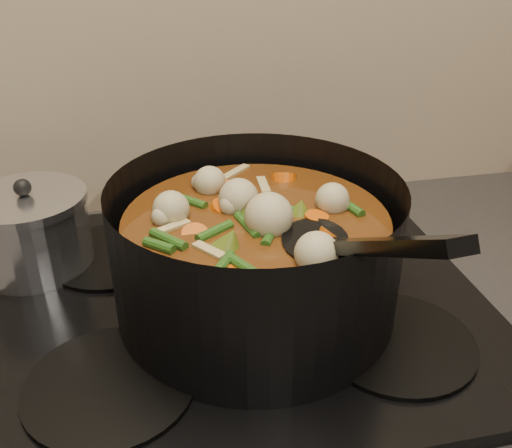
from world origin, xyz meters
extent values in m
cube|color=black|center=(0.00, 1.93, 0.89)|extent=(2.64, 0.64, 0.05)
cube|color=black|center=(0.00, 1.93, 0.92)|extent=(0.62, 0.54, 0.02)
cylinder|color=black|center=(-0.16, 1.80, 0.93)|extent=(0.18, 0.18, 0.01)
cylinder|color=black|center=(0.16, 1.80, 0.93)|extent=(0.18, 0.18, 0.01)
cylinder|color=black|center=(-0.16, 2.06, 0.93)|extent=(0.18, 0.18, 0.01)
cylinder|color=black|center=(0.16, 2.06, 0.93)|extent=(0.18, 0.18, 0.01)
cylinder|color=black|center=(0.02, 1.90, 1.01)|extent=(0.37, 0.37, 0.17)
cylinder|color=black|center=(0.02, 1.90, 0.94)|extent=(0.33, 0.33, 0.01)
cylinder|color=#55280E|center=(0.02, 1.90, 1.00)|extent=(0.31, 0.31, 0.12)
cylinder|color=#D05009|center=(0.06, 1.90, 1.05)|extent=(0.03, 0.04, 0.03)
cylinder|color=#D05009|center=(0.07, 1.96, 1.05)|extent=(0.05, 0.04, 0.03)
cylinder|color=#D05009|center=(0.00, 2.02, 1.05)|extent=(0.05, 0.05, 0.03)
cylinder|color=#D05009|center=(-0.04, 1.94, 1.05)|extent=(0.04, 0.04, 0.03)
cylinder|color=#D05009|center=(-0.08, 1.87, 1.05)|extent=(0.04, 0.04, 0.03)
cylinder|color=#D05009|center=(0.00, 1.86, 1.05)|extent=(0.05, 0.05, 0.03)
cylinder|color=#D05009|center=(0.05, 1.83, 1.05)|extent=(0.04, 0.04, 0.03)
cylinder|color=#D05009|center=(0.13, 1.87, 1.05)|extent=(0.04, 0.04, 0.03)
cylinder|color=#D05009|center=(0.07, 1.93, 1.05)|extent=(0.05, 0.05, 0.03)
cylinder|color=#D05009|center=(0.03, 2.00, 1.05)|extent=(0.04, 0.05, 0.03)
cylinder|color=#D05009|center=(-0.01, 1.94, 1.05)|extent=(0.04, 0.03, 0.03)
cylinder|color=#D05009|center=(-0.06, 1.90, 1.05)|extent=(0.04, 0.05, 0.03)
cylinder|color=#D05009|center=(-0.06, 1.82, 1.05)|extent=(0.05, 0.05, 0.03)
sphere|color=tan|center=(0.09, 1.90, 1.07)|extent=(0.05, 0.05, 0.05)
sphere|color=tan|center=(0.03, 1.97, 1.07)|extent=(0.05, 0.05, 0.05)
sphere|color=tan|center=(-0.05, 1.92, 1.07)|extent=(0.05, 0.05, 0.05)
sphere|color=tan|center=(-0.01, 1.84, 1.07)|extent=(0.05, 0.05, 0.05)
sphere|color=tan|center=(0.08, 1.86, 1.07)|extent=(0.05, 0.05, 0.05)
sphere|color=tan|center=(0.07, 1.95, 1.07)|extent=(0.05, 0.05, 0.05)
cone|color=#606E1B|center=(0.03, 1.81, 1.06)|extent=(0.05, 0.05, 0.04)
cone|color=#606E1B|center=(0.11, 1.92, 1.06)|extent=(0.05, 0.05, 0.04)
cone|color=#606E1B|center=(-0.01, 1.99, 1.06)|extent=(0.05, 0.05, 0.04)
cone|color=#606E1B|center=(-0.07, 1.87, 1.06)|extent=(0.05, 0.05, 0.04)
cone|color=#606E1B|center=(0.05, 1.81, 1.06)|extent=(0.05, 0.05, 0.04)
cylinder|color=#2C591A|center=(0.05, 1.94, 1.06)|extent=(0.01, 0.04, 0.01)
cylinder|color=#2C591A|center=(-0.01, 2.01, 1.06)|extent=(0.04, 0.04, 0.01)
cylinder|color=#2C591A|center=(-0.07, 1.94, 1.06)|extent=(0.05, 0.02, 0.01)
cylinder|color=#2C591A|center=(-0.05, 1.87, 1.06)|extent=(0.03, 0.05, 0.01)
cylinder|color=#2C591A|center=(0.00, 1.85, 1.06)|extent=(0.03, 0.05, 0.01)
cylinder|color=#2C591A|center=(0.09, 1.81, 1.06)|extent=(0.05, 0.02, 0.01)
cylinder|color=#2C591A|center=(0.11, 1.90, 1.06)|extent=(0.04, 0.04, 0.01)
cylinder|color=#2C591A|center=(0.06, 1.96, 1.06)|extent=(0.01, 0.05, 0.01)
cylinder|color=#2C591A|center=(0.01, 1.95, 1.06)|extent=(0.04, 0.04, 0.01)
cylinder|color=#2C591A|center=(-0.09, 1.96, 1.06)|extent=(0.05, 0.02, 0.01)
cylinder|color=#2C591A|center=(-0.07, 1.86, 1.06)|extent=(0.03, 0.05, 0.01)
cylinder|color=#2C591A|center=(0.00, 1.83, 1.06)|extent=(0.03, 0.04, 0.01)
cube|color=tan|center=(-0.07, 1.89, 1.06)|extent=(0.05, 0.01, 0.00)
cube|color=tan|center=(0.03, 1.82, 1.06)|extent=(0.02, 0.05, 0.00)
cube|color=tan|center=(0.10, 1.92, 1.06)|extent=(0.05, 0.04, 0.00)
cube|color=tan|center=(-0.01, 1.98, 1.06)|extent=(0.04, 0.04, 0.00)
cube|color=tan|center=(-0.06, 1.87, 1.06)|extent=(0.03, 0.05, 0.00)
ellipsoid|color=black|center=(0.07, 1.83, 1.06)|extent=(0.10, 0.11, 0.01)
cube|color=black|center=(0.09, 1.72, 1.12)|extent=(0.04, 0.20, 0.12)
cylinder|color=silver|center=(-0.26, 2.06, 0.98)|extent=(0.15, 0.15, 0.10)
cylinder|color=silver|center=(-0.26, 2.06, 1.03)|extent=(0.16, 0.16, 0.01)
sphere|color=black|center=(-0.26, 2.06, 1.05)|extent=(0.02, 0.02, 0.02)
camera|label=1|loc=(-0.10, 1.34, 1.37)|focal=40.00mm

